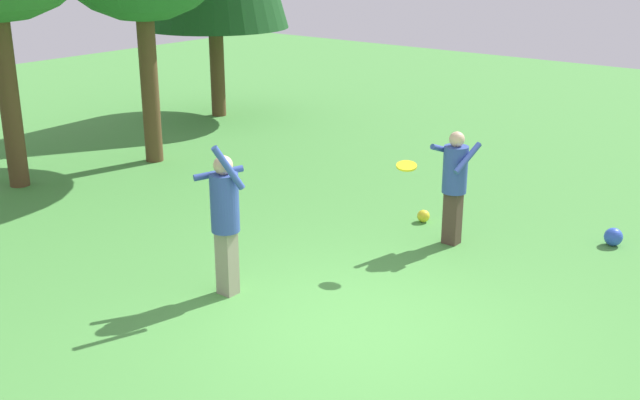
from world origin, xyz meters
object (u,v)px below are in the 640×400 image
object	(u,v)px
ball_yellow	(423,216)
person_catcher	(455,179)
frisbee	(407,166)
person_thrower	(225,213)
ball_blue	(613,237)

from	to	relation	value
ball_yellow	person_catcher	bearing A→B (deg)	-123.14
person_catcher	frisbee	world-z (taller)	person_catcher
person_thrower	ball_yellow	world-z (taller)	person_thrower
frisbee	person_thrower	bearing A→B (deg)	152.24
ball_blue	ball_yellow	distance (m)	2.72
person_catcher	frisbee	size ratio (longest dim) A/B	4.35
frisbee	ball_yellow	bearing A→B (deg)	21.46
ball_yellow	ball_blue	bearing A→B (deg)	-72.04
person_catcher	ball_yellow	size ratio (longest dim) A/B	8.47
ball_blue	ball_yellow	size ratio (longest dim) A/B	1.34
person_catcher	frisbee	bearing A→B (deg)	-0.00
frisbee	ball_yellow	xyz separation A→B (m)	(1.47, 0.58, -1.23)
person_thrower	frisbee	bearing A→B (deg)	0.00
ball_yellow	frisbee	bearing A→B (deg)	-158.54
person_thrower	person_catcher	bearing A→B (deg)	4.95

